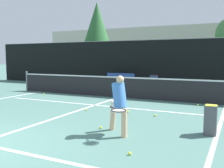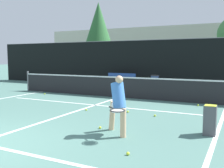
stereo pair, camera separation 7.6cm
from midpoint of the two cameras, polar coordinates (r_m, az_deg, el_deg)
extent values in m
cube|color=white|center=(10.06, -4.00, -4.60)|extent=(8.25, 0.10, 0.01)
cube|color=white|center=(8.89, -8.58, -6.04)|extent=(0.10, 7.14, 0.01)
cube|color=white|center=(7.39, 22.00, -8.84)|extent=(0.10, 8.14, 0.01)
cylinder|color=slate|center=(15.03, -18.19, 0.63)|extent=(0.09, 0.09, 1.07)
cube|color=#232326|center=(11.88, 1.21, -0.67)|extent=(11.00, 0.02, 0.95)
cube|color=white|center=(11.84, 1.21, 1.47)|extent=(11.00, 0.03, 0.06)
cube|color=black|center=(16.01, 8.02, 4.33)|extent=(24.00, 0.06, 2.84)
cylinder|color=slate|center=(16.04, 8.09, 9.48)|extent=(24.00, 0.04, 0.04)
cylinder|color=#DBAD84|center=(6.03, 2.29, -8.49)|extent=(0.14, 0.14, 0.66)
cylinder|color=#DBAD84|center=(6.56, -0.11, -6.88)|extent=(0.29, 0.27, 0.77)
cylinder|color=white|center=(6.24, 1.00, -5.18)|extent=(0.29, 0.29, 0.20)
cylinder|color=#3F7ACC|center=(6.14, 1.25, -2.53)|extent=(0.44, 0.41, 0.70)
sphere|color=#DBAD84|center=(6.06, 1.41, 1.00)|extent=(0.18, 0.18, 0.18)
cylinder|color=#262628|center=(5.96, -0.20, -5.22)|extent=(0.25, 0.22, 0.03)
torus|color=#262628|center=(5.69, 1.06, -5.76)|extent=(0.48, 0.48, 0.02)
cylinder|color=beige|center=(5.69, 1.06, -5.76)|extent=(0.37, 0.37, 0.01)
sphere|color=#D1E033|center=(9.04, -5.88, -5.61)|extent=(0.07, 0.07, 0.07)
sphere|color=#D1E033|center=(8.23, 9.09, -6.78)|extent=(0.07, 0.07, 0.07)
sphere|color=#D1E033|center=(6.78, -2.79, -9.46)|extent=(0.07, 0.07, 0.07)
sphere|color=#D1E033|center=(13.29, -14.80, -2.10)|extent=(0.07, 0.07, 0.07)
sphere|color=#D1E033|center=(10.37, 17.94, -4.38)|extent=(0.07, 0.07, 0.07)
sphere|color=#D1E033|center=(8.71, 3.22, -6.02)|extent=(0.07, 0.07, 0.07)
sphere|color=#D1E033|center=(5.06, 3.44, -14.86)|extent=(0.07, 0.07, 0.07)
cube|color=#4C4C51|center=(6.61, 20.35, -7.39)|extent=(0.28, 0.28, 0.70)
cube|color=#D1E033|center=(6.55, 20.46, -4.57)|extent=(0.25, 0.25, 0.06)
cube|color=#2D519E|center=(15.80, 1.46, 0.82)|extent=(1.82, 0.37, 0.04)
cube|color=#2D519E|center=(15.94, 1.73, 1.62)|extent=(1.82, 0.05, 0.42)
cube|color=#333338|center=(16.13, -0.90, 0.14)|extent=(0.06, 0.32, 0.44)
cube|color=#333338|center=(15.53, 3.91, -0.10)|extent=(0.06, 0.32, 0.44)
cylinder|color=#384C7F|center=(14.74, 8.93, 0.23)|extent=(0.44, 0.44, 0.80)
cylinder|color=black|center=(14.71, 8.96, 1.86)|extent=(0.47, 0.47, 0.04)
cube|color=navy|center=(18.23, 13.53, 1.36)|extent=(1.71, 4.17, 0.90)
cube|color=#1E2328|center=(17.99, 13.44, 3.69)|extent=(1.44, 2.50, 0.60)
cylinder|color=black|center=(19.41, 16.59, 1.09)|extent=(0.18, 0.60, 0.60)
cylinder|color=black|center=(16.79, 15.09, 0.43)|extent=(0.18, 0.60, 0.60)
cylinder|color=brown|center=(23.94, -3.36, 4.82)|extent=(0.28, 0.28, 2.80)
cone|color=#2D6633|center=(24.12, -3.40, 12.83)|extent=(2.52, 2.52, 3.92)
cube|color=beige|center=(30.18, 16.72, 7.12)|extent=(36.00, 2.40, 5.26)
camera|label=1|loc=(0.04, -90.26, -0.03)|focal=42.00mm
camera|label=2|loc=(0.04, 89.74, 0.03)|focal=42.00mm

